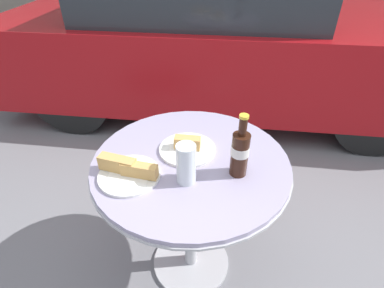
{
  "coord_description": "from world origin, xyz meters",
  "views": [
    {
      "loc": [
        0.13,
        -0.94,
        1.47
      ],
      "look_at": [
        0.0,
        0.04,
        0.76
      ],
      "focal_mm": 28.0,
      "sensor_mm": 36.0,
      "label": 1
    }
  ],
  "objects_px": {
    "cola_bottle_left": "(240,152)",
    "bistro_table": "(191,185)",
    "drinking_glass": "(188,165)",
    "lunch_plate_far": "(187,148)",
    "lunch_plate_near": "(128,171)",
    "parked_car": "(220,39)"
  },
  "relations": [
    {
      "from": "cola_bottle_left",
      "to": "bistro_table",
      "type": "bearing_deg",
      "value": 163.22
    },
    {
      "from": "cola_bottle_left",
      "to": "drinking_glass",
      "type": "distance_m",
      "value": 0.2
    },
    {
      "from": "bistro_table",
      "to": "lunch_plate_far",
      "type": "xyz_separation_m",
      "value": [
        -0.02,
        0.06,
        0.15
      ]
    },
    {
      "from": "lunch_plate_far",
      "to": "lunch_plate_near",
      "type": "bearing_deg",
      "value": -136.87
    },
    {
      "from": "cola_bottle_left",
      "to": "lunch_plate_far",
      "type": "distance_m",
      "value": 0.26
    },
    {
      "from": "lunch_plate_near",
      "to": "parked_car",
      "type": "distance_m",
      "value": 2.13
    },
    {
      "from": "bistro_table",
      "to": "cola_bottle_left",
      "type": "height_order",
      "value": "cola_bottle_left"
    },
    {
      "from": "lunch_plate_near",
      "to": "parked_car",
      "type": "relative_size",
      "value": 0.06
    },
    {
      "from": "drinking_glass",
      "to": "parked_car",
      "type": "bearing_deg",
      "value": 89.73
    },
    {
      "from": "lunch_plate_far",
      "to": "parked_car",
      "type": "distance_m",
      "value": 1.93
    },
    {
      "from": "drinking_glass",
      "to": "parked_car",
      "type": "relative_size",
      "value": 0.04
    },
    {
      "from": "drinking_glass",
      "to": "cola_bottle_left",
      "type": "bearing_deg",
      "value": 19.95
    },
    {
      "from": "lunch_plate_near",
      "to": "lunch_plate_far",
      "type": "xyz_separation_m",
      "value": [
        0.2,
        0.19,
        -0.01
      ]
    },
    {
      "from": "parked_car",
      "to": "bistro_table",
      "type": "bearing_deg",
      "value": -90.43
    },
    {
      "from": "bistro_table",
      "to": "cola_bottle_left",
      "type": "xyz_separation_m",
      "value": [
        0.19,
        -0.06,
        0.24
      ]
    },
    {
      "from": "lunch_plate_near",
      "to": "parked_car",
      "type": "height_order",
      "value": "parked_car"
    },
    {
      "from": "bistro_table",
      "to": "drinking_glass",
      "type": "xyz_separation_m",
      "value": [
        0.0,
        -0.12,
        0.21
      ]
    },
    {
      "from": "cola_bottle_left",
      "to": "lunch_plate_far",
      "type": "bearing_deg",
      "value": 150.84
    },
    {
      "from": "cola_bottle_left",
      "to": "drinking_glass",
      "type": "bearing_deg",
      "value": -160.05
    },
    {
      "from": "cola_bottle_left",
      "to": "lunch_plate_near",
      "type": "distance_m",
      "value": 0.42
    },
    {
      "from": "drinking_glass",
      "to": "lunch_plate_near",
      "type": "bearing_deg",
      "value": -179.61
    },
    {
      "from": "bistro_table",
      "to": "parked_car",
      "type": "relative_size",
      "value": 0.21
    }
  ]
}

